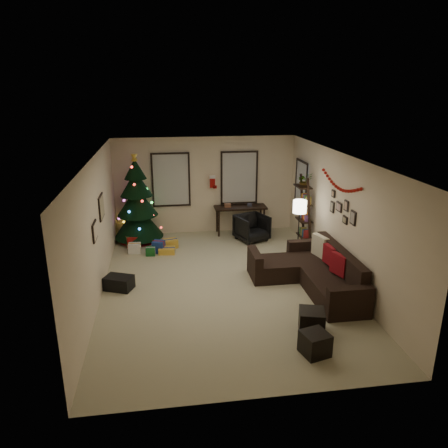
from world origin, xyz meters
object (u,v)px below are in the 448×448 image
at_px(christmas_tree, 137,205).
at_px(sofa, 313,273).
at_px(bookshelf, 305,215).
at_px(desk, 240,210).
at_px(desk_chair, 252,228).

height_order(christmas_tree, sofa, christmas_tree).
bearing_deg(bookshelf, desk, 131.19).
bearing_deg(desk_chair, sofa, -99.49).
relative_size(christmas_tree, desk, 1.67).
xyz_separation_m(christmas_tree, desk, (2.82, 0.21, -0.31)).
xyz_separation_m(sofa, desk_chair, (-0.70, 2.89, 0.08)).
relative_size(sofa, desk_chair, 3.70).
distance_m(desk, bookshelf, 2.07).
distance_m(christmas_tree, bookshelf, 4.38).
bearing_deg(sofa, desk, 104.29).
bearing_deg(christmas_tree, desk_chair, -8.33).
xyz_separation_m(christmas_tree, desk_chair, (3.02, -0.44, -0.65)).
relative_size(sofa, desk, 1.82).
height_order(sofa, desk_chair, sofa).
distance_m(sofa, bookshelf, 2.15).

